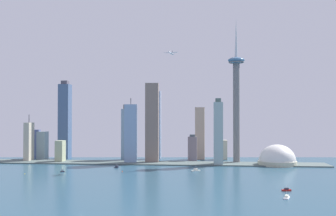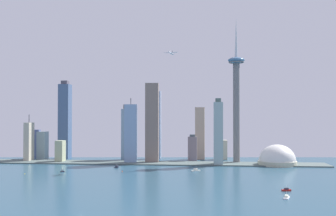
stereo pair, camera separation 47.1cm
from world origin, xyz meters
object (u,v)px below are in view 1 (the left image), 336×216
(stadium_dome, at_px, (277,161))
(skyscraper_0, at_px, (36,144))
(skyscraper_2, at_px, (192,148))
(boat_1, at_px, (196,170))
(skyscraper_3, at_px, (43,145))
(skyscraper_4, at_px, (155,124))
(airplane, at_px, (171,53))
(channel_buoy_0, at_px, (25,174))
(boat_4, at_px, (117,167))
(skyscraper_6, at_px, (221,150))
(observation_tower, at_px, (236,92))
(skyscraper_5, at_px, (65,121))
(boat_5, at_px, (62,171))
(skyscraper_1, at_px, (29,142))
(skyscraper_12, at_px, (152,123))
(skyscraper_10, at_px, (131,134))
(channel_buoy_1, at_px, (122,171))
(boat_0, at_px, (287,197))
(skyscraper_8, at_px, (60,151))
(skyscraper_9, at_px, (218,133))
(boat_2, at_px, (286,190))
(skyscraper_11, at_px, (126,133))
(skyscraper_7, at_px, (200,133))

(stadium_dome, bearing_deg, skyscraper_0, 170.72)
(skyscraper_2, xyz_separation_m, boat_1, (12.95, -167.54, -26.37))
(skyscraper_3, relative_size, skyscraper_4, 0.38)
(skyscraper_4, bearing_deg, airplane, -70.54)
(skyscraper_3, distance_m, channel_buoy_0, 254.59)
(channel_buoy_0, bearing_deg, boat_4, 37.66)
(skyscraper_0, bearing_deg, stadium_dome, -9.28)
(skyscraper_0, xyz_separation_m, skyscraper_6, (438.09, 15.16, -11.67))
(observation_tower, distance_m, skyscraper_5, 403.68)
(boat_5, xyz_separation_m, channel_buoy_0, (-53.95, -33.35, -0.62))
(skyscraper_1, bearing_deg, skyscraper_0, 101.68)
(skyscraper_6, relative_size, boat_5, 8.02)
(skyscraper_12, bearing_deg, skyscraper_10, -167.36)
(skyscraper_3, relative_size, boat_5, 8.69)
(channel_buoy_1, bearing_deg, skyscraper_10, 94.58)
(channel_buoy_1, bearing_deg, boat_0, -41.19)
(boat_4, bearing_deg, stadium_dome, -82.80)
(skyscraper_8, bearing_deg, skyscraper_9, -3.38)
(skyscraper_9, height_order, boat_1, skyscraper_9)
(boat_1, bearing_deg, boat_2, 94.75)
(stadium_dome, xyz_separation_m, skyscraper_3, (-521.08, 67.43, 23.64))
(boat_1, bearing_deg, skyscraper_2, -114.69)
(boat_4, bearing_deg, skyscraper_6, -55.02)
(skyscraper_0, bearing_deg, airplane, -21.13)
(skyscraper_6, xyz_separation_m, boat_4, (-205.65, -174.91, -20.42))
(skyscraper_3, relative_size, skyscraper_12, 0.38)
(skyscraper_8, height_order, airplane, airplane)
(skyscraper_8, bearing_deg, boat_2, -35.82)
(skyscraper_11, bearing_deg, skyscraper_8, -152.26)
(boat_5, bearing_deg, skyscraper_10, -163.10)
(channel_buoy_0, height_order, channel_buoy_1, channel_buoy_1)
(skyscraper_11, bearing_deg, skyscraper_5, 177.79)
(airplane, bearing_deg, skyscraper_7, 169.14)
(skyscraper_5, distance_m, channel_buoy_0, 276.49)
(skyscraper_11, bearing_deg, boat_5, -107.54)
(observation_tower, bearing_deg, skyscraper_1, -178.31)
(skyscraper_8, relative_size, boat_4, 2.72)
(skyscraper_4, bearing_deg, skyscraper_2, -26.14)
(skyscraper_3, distance_m, airplane, 379.87)
(boat_4, distance_m, channel_buoy_0, 171.60)
(skyscraper_6, height_order, channel_buoy_0, skyscraper_6)
(skyscraper_0, bearing_deg, skyscraper_11, -2.41)
(skyscraper_9, distance_m, skyscraper_12, 143.58)
(skyscraper_5, xyz_separation_m, boat_1, (313.74, -191.63, -87.21))
(skyscraper_12, bearing_deg, skyscraper_5, 162.49)
(skyscraper_2, distance_m, skyscraper_10, 143.45)
(skyscraper_5, height_order, skyscraper_6, skyscraper_5)
(skyscraper_10, xyz_separation_m, boat_5, (-94.32, -149.51, -60.77))
(stadium_dome, relative_size, skyscraper_5, 0.42)
(skyscraper_4, relative_size, skyscraper_7, 1.39)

